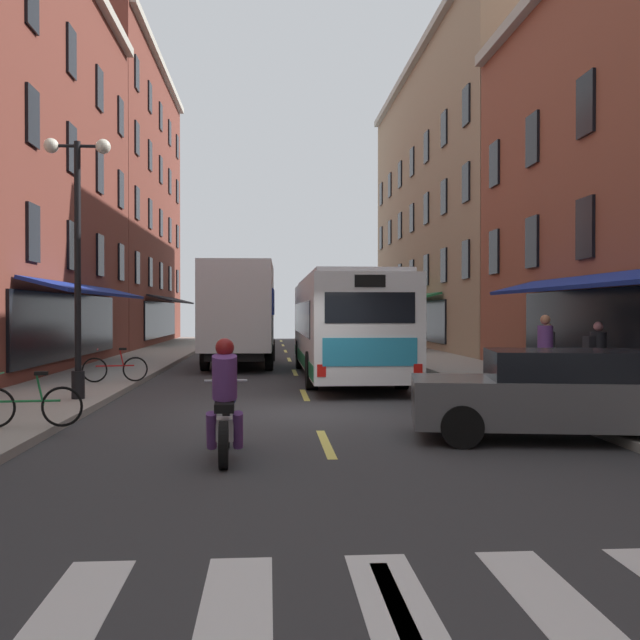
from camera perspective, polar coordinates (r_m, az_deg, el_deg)
ground_plane at (r=14.73m, az=-0.63°, el=-7.44°), size 34.80×80.00×0.10m
lane_centre_dashes at (r=14.48m, az=-0.57°, el=-7.36°), size 0.14×73.90×0.01m
crosswalk_near at (r=5.06m, az=6.78°, el=-22.87°), size 7.10×2.80×0.01m
sidewalk_left at (r=15.52m, az=-23.08°, el=-6.63°), size 3.00×80.00×0.14m
sidewalk_right at (r=16.18m, az=20.86°, el=-6.32°), size 3.00×80.00×0.14m
transit_bus at (r=22.17m, az=1.87°, el=-0.39°), size 2.67×11.61×3.08m
box_truck at (r=26.82m, az=-6.27°, el=0.48°), size 2.59×7.85×3.72m
sedan_near at (r=37.92m, az=-5.68°, el=-1.33°), size 1.88×4.76×1.38m
sedan_mid at (r=12.06m, az=18.25°, el=-5.56°), size 4.71×2.48×1.42m
motorcycle_rider at (r=10.17m, az=-7.48°, el=-6.78°), size 0.62×2.07×1.66m
bicycle_near at (r=12.79m, az=-21.89°, el=-6.23°), size 1.71×0.48×0.91m
bicycle_mid at (r=20.26m, az=-15.77°, el=-3.67°), size 1.69×0.52×0.91m
pedestrian_near at (r=17.74m, az=20.94°, el=-2.65°), size 0.52×0.36×1.66m
pedestrian_mid at (r=18.13m, az=17.26°, el=-2.36°), size 0.36×0.36×1.81m
pedestrian_far at (r=19.34m, az=17.43°, el=-2.53°), size 0.36×0.36×1.60m
street_lamp_twin at (r=16.57m, az=-18.49°, el=4.84°), size 1.42×0.32×5.62m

